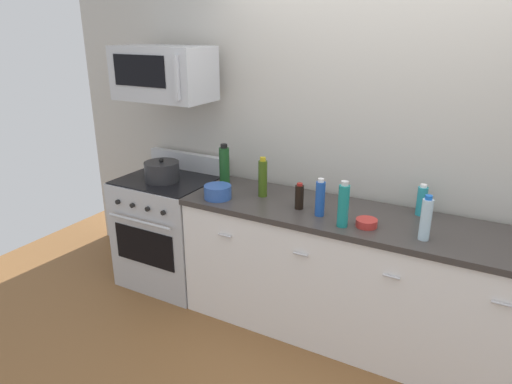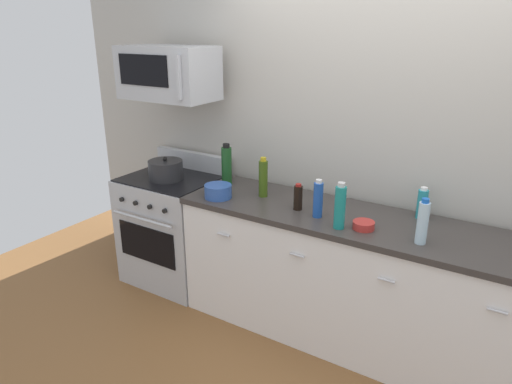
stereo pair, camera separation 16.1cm
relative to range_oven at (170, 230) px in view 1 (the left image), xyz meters
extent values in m
plane|color=brown|center=(1.62, 0.00, -0.47)|extent=(6.69, 6.69, 0.00)
cube|color=#B7B2A8|center=(1.62, 0.41, 0.88)|extent=(5.57, 0.10, 2.70)
cube|color=white|center=(1.62, 0.00, -0.03)|extent=(2.45, 0.62, 0.88)
cube|color=#383330|center=(1.62, 0.00, 0.43)|extent=(2.48, 0.65, 0.04)
cube|color=black|center=(1.62, -0.28, -0.42)|extent=(2.45, 0.02, 0.10)
cylinder|color=silver|center=(0.76, -0.33, 0.25)|extent=(0.10, 0.02, 0.02)
cylinder|color=silver|center=(1.33, -0.33, 0.25)|extent=(0.10, 0.02, 0.02)
cylinder|color=silver|center=(1.90, -0.33, 0.25)|extent=(0.10, 0.02, 0.02)
cylinder|color=silver|center=(2.48, -0.33, 0.25)|extent=(0.10, 0.02, 0.02)
cube|color=#B7BABF|center=(0.00, 0.00, -0.01)|extent=(0.76, 0.64, 0.91)
cube|color=black|center=(0.00, -0.33, -0.02)|extent=(0.58, 0.01, 0.30)
cylinder|color=#B7BABF|center=(0.00, -0.36, 0.21)|extent=(0.61, 0.02, 0.02)
cube|color=#B7BABF|center=(0.00, 0.29, 0.52)|extent=(0.76, 0.06, 0.16)
cube|color=black|center=(0.00, 0.00, 0.45)|extent=(0.73, 0.61, 0.01)
cylinder|color=black|center=(-0.23, -0.34, 0.32)|extent=(0.04, 0.02, 0.04)
cylinder|color=black|center=(-0.08, -0.34, 0.32)|extent=(0.04, 0.02, 0.04)
cylinder|color=black|center=(0.08, -0.34, 0.32)|extent=(0.04, 0.02, 0.04)
cylinder|color=black|center=(0.23, -0.34, 0.32)|extent=(0.04, 0.02, 0.04)
cube|color=#B7BABF|center=(0.00, 0.05, 1.28)|extent=(0.74, 0.40, 0.40)
cube|color=black|center=(-0.06, -0.16, 1.31)|extent=(0.48, 0.01, 0.22)
cube|color=#B7BABF|center=(0.30, -0.17, 1.28)|extent=(0.02, 0.04, 0.30)
cylinder|color=teal|center=(1.94, 0.22, 0.55)|extent=(0.07, 0.07, 0.19)
cylinder|color=white|center=(1.94, 0.22, 0.65)|extent=(0.04, 0.04, 0.02)
cylinder|color=#1E4CA5|center=(1.36, -0.11, 0.57)|extent=(0.06, 0.06, 0.23)
cylinder|color=silver|center=(1.36, -0.11, 0.69)|extent=(0.04, 0.04, 0.02)
cylinder|color=silver|center=(2.03, -0.16, 0.57)|extent=(0.06, 0.06, 0.25)
cylinder|color=blue|center=(2.03, -0.16, 0.71)|extent=(0.04, 0.04, 0.02)
cylinder|color=#385114|center=(0.87, 0.03, 0.58)|extent=(0.07, 0.07, 0.27)
cylinder|color=#B29919|center=(0.87, 0.03, 0.73)|extent=(0.04, 0.04, 0.03)
cylinder|color=#197F7A|center=(1.55, -0.21, 0.58)|extent=(0.07, 0.07, 0.27)
cylinder|color=beige|center=(1.55, -0.21, 0.73)|extent=(0.04, 0.04, 0.03)
cylinder|color=black|center=(1.20, -0.07, 0.53)|extent=(0.06, 0.06, 0.17)
cylinder|color=maroon|center=(1.20, -0.07, 0.62)|extent=(0.04, 0.04, 0.02)
cylinder|color=#19471E|center=(0.49, 0.10, 0.60)|extent=(0.08, 0.08, 0.30)
cylinder|color=black|center=(0.49, 0.10, 0.76)|extent=(0.05, 0.05, 0.03)
cylinder|color=#2D519E|center=(0.61, -0.17, 0.50)|extent=(0.20, 0.20, 0.10)
torus|color=#2D519E|center=(0.61, -0.17, 0.54)|extent=(0.20, 0.20, 0.01)
cylinder|color=#2D519E|center=(0.61, -0.17, 0.46)|extent=(0.11, 0.11, 0.01)
cylinder|color=#B72D28|center=(1.68, -0.14, 0.47)|extent=(0.13, 0.13, 0.05)
torus|color=#B72D28|center=(1.68, -0.14, 0.50)|extent=(0.13, 0.13, 0.01)
cylinder|color=#B72D28|center=(1.68, -0.14, 0.45)|extent=(0.07, 0.07, 0.01)
cylinder|color=#262628|center=(0.00, -0.05, 0.53)|extent=(0.28, 0.28, 0.15)
sphere|color=black|center=(0.00, -0.05, 0.62)|extent=(0.04, 0.04, 0.04)
camera|label=1|loc=(2.36, -2.76, 1.63)|focal=32.46mm
camera|label=2|loc=(2.50, -2.68, 1.63)|focal=32.46mm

